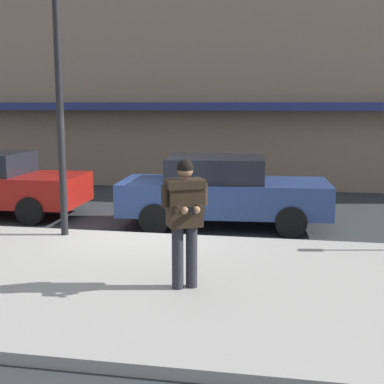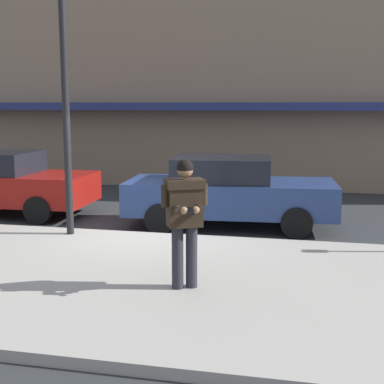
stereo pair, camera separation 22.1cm
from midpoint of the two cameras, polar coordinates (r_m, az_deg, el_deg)
name	(u,v)px [view 1 (the left image)]	position (r m, az deg, el deg)	size (l,w,h in m)	color
ground_plane	(143,237)	(10.98, -5.84, -4.77)	(80.00, 80.00, 0.00)	#2B2D30
sidewalk	(156,281)	(8.07, -4.70, -9.49)	(32.00, 5.30, 0.14)	#99968E
curb_paint_line	(191,238)	(10.79, -0.65, -4.95)	(28.00, 0.12, 0.01)	silver
storefront_facade	(237,28)	(18.98, 4.50, 17.01)	(28.00, 4.70, 10.43)	#84705B
parked_sedan_mid	(222,191)	(11.70, 2.72, 0.10)	(4.62, 2.18, 1.54)	navy
man_texting_on_phone	(185,210)	(7.28, -1.65, -1.90)	(0.63, 0.65, 1.81)	#23232B
street_lamp_post	(59,79)	(10.55, -14.63, 11.61)	(0.36, 0.36, 4.88)	black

